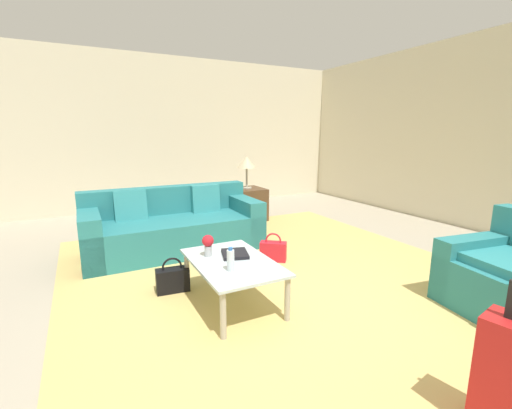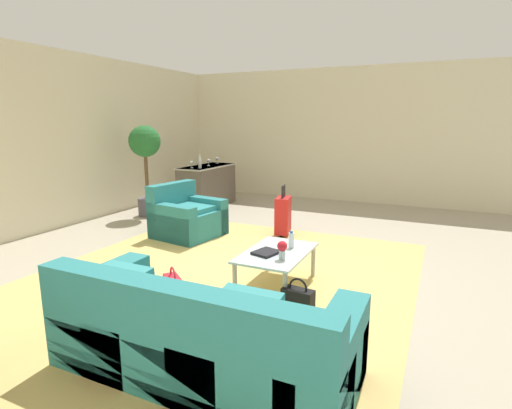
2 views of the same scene
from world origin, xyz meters
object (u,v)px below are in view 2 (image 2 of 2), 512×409
Objects in this scene: couch at (198,340)px; wine_glass_leftmost at (192,163)px; coffee_table at (277,256)px; bar_console at (207,185)px; coffee_table_book at (266,252)px; water_bottle at (291,240)px; wine_glass_left_of_centre at (209,161)px; flower_vase at (282,248)px; wine_glass_right_of_centre at (217,159)px; handbag_red at (173,287)px; suitcase_red at (283,215)px; potted_ficus at (145,155)px; handbag_black at (298,300)px; wine_bottle_clear at (200,163)px; armchair at (185,218)px.

wine_glass_leftmost is at bearing 34.23° from couch.
bar_console is (3.50, 3.10, 0.10)m from coffee_table.
coffee_table_book is at bearing 146.31° from coffee_table.
water_bottle is 1.32× the size of wine_glass_left_of_centre.
flower_vase is (1.57, -0.05, 0.25)m from couch.
water_bottle is 5.05m from wine_glass_right_of_centre.
wine_glass_left_of_centre is 0.43× the size of handbag_red.
suitcase_red is 2.79m from handbag_red.
water_bottle is at bearing 6.79° from flower_vase.
coffee_table_book is 4.71m from bar_console.
bar_console is 0.86× the size of potted_ficus.
couch reaches higher than handbag_red.
coffee_table is at bearing -133.41° from wine_glass_leftmost.
couch is at bearing 165.57° from handbag_black.
wine_bottle_clear is 0.35× the size of suitcase_red.
coffee_table is 3.87× the size of coffee_table_book.
suitcase_red is at bearing -64.88° from armchair.
wine_glass_leftmost is at bearing 109.72° from wine_bottle_clear.
water_bottle is at bearing -135.88° from bar_console.
wine_glass_leftmost reaches higher than handbag_red.
wine_glass_right_of_centre is (5.82, 3.25, 0.73)m from couch.
handbag_red is at bearing 101.75° from handbag_black.
armchair is 5.37× the size of flower_vase.
coffee_table is 1.25× the size of suitcase_red.
armchair is 2.46m from handbag_red.
water_bottle reaches higher than coffee_table_book.
coffee_table_book is 4.39m from wine_glass_leftmost.
coffee_table_book is (-1.43, -2.09, 0.14)m from armchair.
handbag_black is at bearing -138.93° from wine_glass_left_of_centre.
armchair is 3.07× the size of handbag_black.
flower_vase is 0.57m from handbag_black.
wine_glass_right_of_centre reaches higher than handbag_red.
armchair is 7.13× the size of wine_glass_leftmost.
wine_glass_left_of_centre is 0.18× the size of suitcase_red.
wine_bottle_clear is at bearing -41.10° from potted_ficus.
wine_glass_left_of_centre and wine_glass_right_of_centre have the same top height.
flower_vase is at bearing -136.12° from wine_bottle_clear.
coffee_table is 3.56× the size of wine_bottle_clear.
coffee_table_book is (-0.32, 0.18, -0.08)m from water_bottle.
coffee_table_book reaches higher than coffee_table.
bar_console is at bearing 57.99° from suitcase_red.
couch is 11.08× the size of flower_vase.
couch is 1.69m from coffee_table_book.
flower_vase is (-0.22, -0.15, 0.17)m from coffee_table.
bar_console is (5.29, 3.20, 0.18)m from couch.
couch is at bearing -149.22° from wine_glass_left_of_centre.
flower_vase is at bearing -97.77° from coffee_table_book.
wine_glass_right_of_centre is 5.84m from handbag_black.
handbag_black is at bearing -78.25° from handbag_red.
couch is 6.34× the size of handbag_black.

